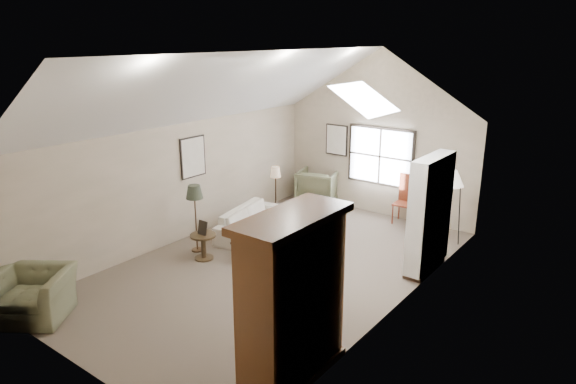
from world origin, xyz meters
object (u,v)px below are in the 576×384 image
Objects in this scene: sofa at (253,221)px; side_table at (204,247)px; armchair_near at (31,295)px; coffee_table at (255,253)px; armoire at (292,298)px; side_chair at (404,200)px; armchair_far at (318,187)px.

sofa is 1.60m from side_table.
armchair_near is 2.24× the size of side_table.
armchair_near is at bearing -112.48° from coffee_table.
coffee_table is at bearing 138.47° from armoire.
sofa is at bearing 49.20° from armchair_near.
side_table is at bearing -121.40° from side_chair.
coffee_table is (1.49, 3.61, -0.16)m from armchair_near.
armchair_near is 1.00× the size of side_chair.
armoire is 3.60m from coffee_table.
armoire reaches higher than side_table.
side_table is (-3.54, 1.84, -0.84)m from armoire.
armoire reaches higher than armchair_far.
sofa is at bearing -135.08° from side_chair.
armchair_near is (-0.46, -4.74, 0.07)m from sofa.
sofa is 1.78× the size of side_chair.
coffee_table is 4.04m from side_chair.
coffee_table is 0.73× the size of side_chair.
sofa is 2.04× the size of armchair_far.
armchair_far reaches higher than coffee_table.
side_chair is (1.34, 3.79, 0.36)m from coffee_table.
armoire reaches higher than sofa.
armoire is at bearing -41.53° from coffee_table.
coffee_table is 1.63× the size of side_table.
sofa is at bearing 132.41° from coffee_table.
side_chair is at bearing -53.30° from sofa.
armchair_near is at bearing 70.25° from armchair_far.
side_chair is (2.42, 0.00, 0.12)m from armchair_far.
armchair_far is at bearing 105.85° from coffee_table.
armoire is at bearing -17.68° from armchair_near.
coffee_table is at bearing -149.10° from sofa.
armchair_far is at bearing -10.62° from sofa.
armoire is 4.29× the size of side_table.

